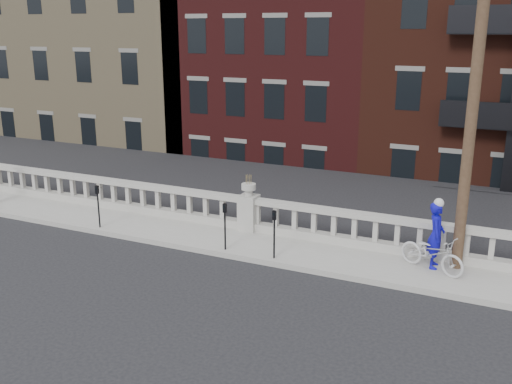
# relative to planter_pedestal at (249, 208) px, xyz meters

# --- Properties ---
(ground) EXTENTS (120.00, 120.00, 0.00)m
(ground) POSITION_rel_planter_pedestal_xyz_m (0.00, -3.95, -0.83)
(ground) COLOR black
(ground) RESTS_ON ground
(sidewalk) EXTENTS (32.00, 2.20, 0.15)m
(sidewalk) POSITION_rel_planter_pedestal_xyz_m (0.00, -0.95, -0.76)
(sidewalk) COLOR #99978E
(sidewalk) RESTS_ON ground
(balustrade) EXTENTS (28.00, 0.34, 1.03)m
(balustrade) POSITION_rel_planter_pedestal_xyz_m (0.00, 0.00, -0.19)
(balustrade) COLOR #99978E
(balustrade) RESTS_ON sidewalk
(planter_pedestal) EXTENTS (0.55, 0.55, 1.76)m
(planter_pedestal) POSITION_rel_planter_pedestal_xyz_m (0.00, 0.00, 0.00)
(planter_pedestal) COLOR #99978E
(planter_pedestal) RESTS_ON sidewalk
(lower_level) EXTENTS (80.00, 44.00, 20.80)m
(lower_level) POSITION_rel_planter_pedestal_xyz_m (0.56, 19.09, 1.80)
(lower_level) COLOR #605E59
(lower_level) RESTS_ON ground
(utility_pole) EXTENTS (1.60, 0.28, 10.00)m
(utility_pole) POSITION_rel_planter_pedestal_xyz_m (6.20, -0.35, 4.41)
(utility_pole) COLOR #422D1E
(utility_pole) RESTS_ON sidewalk
(parking_meter_a) EXTENTS (0.10, 0.09, 1.36)m
(parking_meter_a) POSITION_rel_planter_pedestal_xyz_m (-4.34, -1.80, 0.17)
(parking_meter_a) COLOR black
(parking_meter_a) RESTS_ON sidewalk
(parking_meter_b) EXTENTS (0.10, 0.09, 1.36)m
(parking_meter_b) POSITION_rel_planter_pedestal_xyz_m (0.12, -1.80, 0.17)
(parking_meter_b) COLOR black
(parking_meter_b) RESTS_ON sidewalk
(parking_meter_c) EXTENTS (0.10, 0.09, 1.36)m
(parking_meter_c) POSITION_rel_planter_pedestal_xyz_m (1.62, -1.80, 0.17)
(parking_meter_c) COLOR black
(parking_meter_c) RESTS_ON sidewalk
(bicycle) EXTENTS (1.91, 1.31, 0.95)m
(bicycle) POSITION_rel_planter_pedestal_xyz_m (5.63, -0.84, -0.20)
(bicycle) COLOR silver
(bicycle) RESTS_ON sidewalk
(cyclist) EXTENTS (0.49, 0.69, 1.77)m
(cyclist) POSITION_rel_planter_pedestal_xyz_m (5.65, -0.59, 0.20)
(cyclist) COLOR #0E0BAA
(cyclist) RESTS_ON sidewalk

